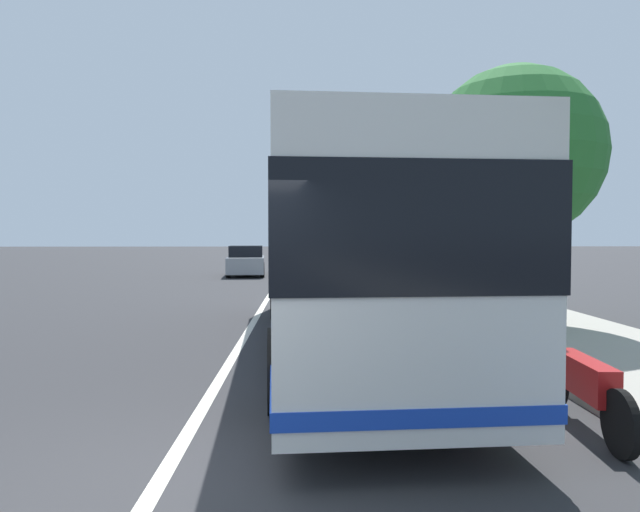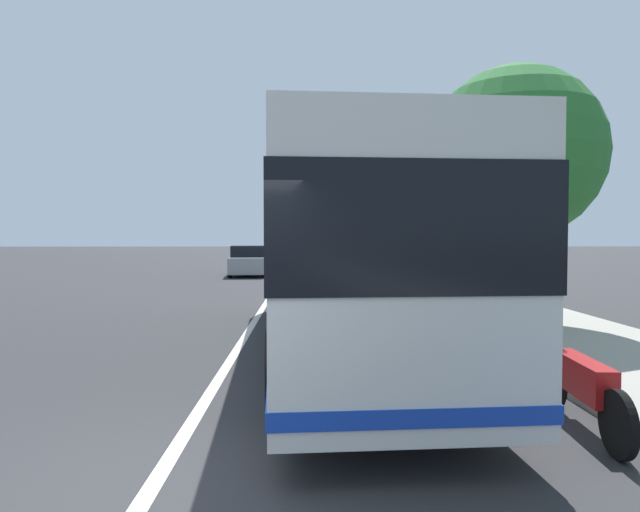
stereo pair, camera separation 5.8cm
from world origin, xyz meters
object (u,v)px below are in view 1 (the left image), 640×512
(motorcycle_by_tree, at_px, (583,384))
(car_oncoming, at_px, (306,252))
(car_far_distant, at_px, (316,254))
(roadside_tree_mid_block, at_px, (514,155))
(coach_bus, at_px, (337,250))
(car_behind_bus, at_px, (246,261))
(roadside_tree_far_block, at_px, (405,199))

(motorcycle_by_tree, relative_size, car_oncoming, 0.47)
(car_far_distant, bearing_deg, roadside_tree_mid_block, -176.53)
(coach_bus, xyz_separation_m, car_far_distant, (34.20, -0.39, -1.12))
(roadside_tree_mid_block, bearing_deg, car_behind_bus, 24.84)
(car_far_distant, bearing_deg, motorcycle_by_tree, 179.80)
(roadside_tree_mid_block, xyz_separation_m, roadside_tree_far_block, (13.75, -0.09, -0.05))
(coach_bus, distance_m, car_oncoming, 39.43)
(coach_bus, height_order, roadside_tree_far_block, roadside_tree_far_block)
(roadside_tree_far_block, bearing_deg, roadside_tree_mid_block, 179.61)
(car_far_distant, bearing_deg, coach_bus, 176.20)
(coach_bus, relative_size, roadside_tree_mid_block, 1.99)
(motorcycle_by_tree, distance_m, car_far_distant, 38.60)
(car_oncoming, distance_m, roadside_tree_far_block, 24.13)
(car_oncoming, relative_size, roadside_tree_mid_block, 0.79)
(coach_bus, xyz_separation_m, roadside_tree_far_block, (15.93, -4.20, 2.04))
(car_oncoming, bearing_deg, coach_bus, -175.99)
(roadside_tree_mid_block, bearing_deg, car_far_distant, 6.63)
(car_oncoming, bearing_deg, roadside_tree_mid_block, -169.67)
(motorcycle_by_tree, bearing_deg, roadside_tree_mid_block, -11.12)
(coach_bus, xyz_separation_m, car_oncoming, (39.41, 0.42, -1.10))
(motorcycle_by_tree, bearing_deg, car_far_distant, 6.66)
(coach_bus, bearing_deg, car_far_distant, -3.93)
(coach_bus, bearing_deg, roadside_tree_far_block, -18.05)
(coach_bus, bearing_deg, car_behind_bus, 7.69)
(roadside_tree_mid_block, relative_size, roadside_tree_far_block, 1.02)
(car_far_distant, bearing_deg, car_behind_bus, 161.80)
(car_far_distant, distance_m, roadside_tree_mid_block, 32.39)
(coach_bus, relative_size, roadside_tree_far_block, 2.03)
(car_oncoming, distance_m, car_behind_bus, 20.64)
(roadside_tree_far_block, bearing_deg, car_far_distant, 11.79)
(motorcycle_by_tree, height_order, car_behind_bus, car_behind_bus)
(roadside_tree_mid_block, bearing_deg, car_oncoming, 6.93)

